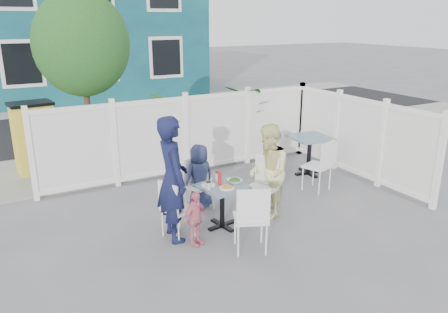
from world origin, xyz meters
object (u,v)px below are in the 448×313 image
man (172,179)px  chair_left (174,205)px  woman (269,171)px  chair_back (197,180)px  main_table (222,195)px  spare_table (310,145)px  boy (199,177)px  utility_cabinet (35,139)px  chair_right (263,182)px  chair_near (252,215)px  toddler (195,219)px

man → chair_left: bearing=-156.0°
woman → chair_back: bearing=-111.2°
main_table → chair_left: bearing=178.6°
spare_table → man: bearing=-160.6°
woman → boy: woman is taller
utility_cabinet → main_table: 4.61m
chair_right → spare_table: bearing=-79.8°
woman → chair_left: bearing=-69.8°
chair_near → boy: boy is taller
utility_cabinet → woman: woman is taller
main_table → boy: boy is taller
chair_near → toddler: 0.82m
utility_cabinet → toddler: (1.56, -4.39, -0.30)m
boy → toddler: size_ratio=1.39×
utility_cabinet → boy: (2.17, -3.26, -0.15)m
chair_back → woman: bearing=123.7°
chair_right → man: (-1.52, 0.01, 0.33)m
man → boy: man is taller
chair_back → man: (-0.73, -0.77, 0.41)m
main_table → woman: 0.88m
utility_cabinet → spare_table: utility_cabinet is taller
spare_table → woman: size_ratio=0.54×
boy → utility_cabinet: bearing=-65.6°
chair_back → chair_near: size_ratio=0.89×
spare_table → boy: bearing=-170.6°
spare_table → chair_left: chair_left is taller
chair_near → man: man is taller
chair_back → boy: 0.07m
utility_cabinet → chair_left: size_ratio=1.59×
main_table → spare_table: 2.98m
chair_near → man: size_ratio=0.54×
chair_back → toddler: bearing=48.8°
toddler → woman: bearing=-10.2°
main_table → boy: (0.01, 0.81, 0.03)m
chair_near → woman: woman is taller
chair_left → chair_near: (0.74, -0.89, 0.05)m
spare_table → chair_near: size_ratio=0.84×
main_table → chair_back: 0.80m
chair_near → man: 1.23m
chair_left → chair_near: chair_near is taller
chair_right → woman: 0.20m
utility_cabinet → chair_back: 3.90m
man → toddler: 0.64m
main_table → chair_back: bearing=93.0°
spare_table → chair_back: size_ratio=0.95×
man → woman: 1.63m
toddler → utility_cabinet: bearing=86.6°
woman → main_table: bearing=-68.7°
man → toddler: man is taller
main_table → man: (-0.77, 0.03, 0.39)m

